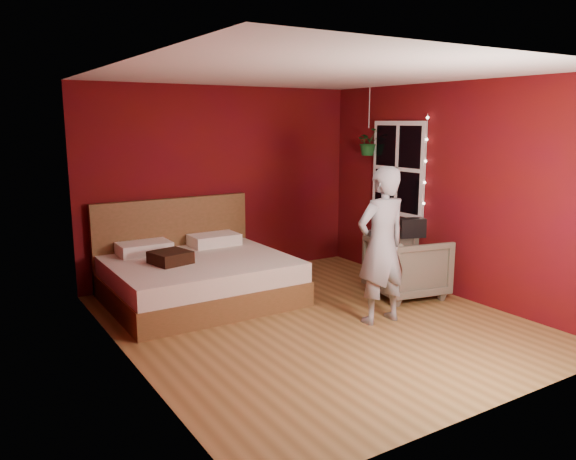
{
  "coord_description": "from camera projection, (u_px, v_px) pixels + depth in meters",
  "views": [
    {
      "loc": [
        -3.32,
        -4.73,
        2.14
      ],
      "look_at": [
        -0.1,
        0.4,
        0.95
      ],
      "focal_mm": 35.0,
      "sensor_mm": 36.0,
      "label": 1
    }
  ],
  "objects": [
    {
      "name": "handbag",
      "position": [
        411.0,
        228.0,
        6.75
      ],
      "size": [
        0.36,
        0.26,
        0.23
      ],
      "primitive_type": "cube",
      "rotation": [
        0.0,
        0.0,
        -0.33
      ],
      "color": "black",
      "rests_on": "armchair"
    },
    {
      "name": "hanging_plant",
      "position": [
        368.0,
        142.0,
        7.89
      ],
      "size": [
        0.38,
        0.34,
        0.95
      ],
      "color": "silver",
      "rests_on": "room_walls"
    },
    {
      "name": "person",
      "position": [
        381.0,
        246.0,
        5.92
      ],
      "size": [
        0.62,
        0.42,
        1.68
      ],
      "primitive_type": "imported",
      "rotation": [
        0.0,
        0.0,
        3.11
      ],
      "color": "gray",
      "rests_on": "ground"
    },
    {
      "name": "room_walls",
      "position": [
        317.0,
        166.0,
        5.76
      ],
      "size": [
        4.04,
        4.54,
        2.62
      ],
      "color": "#580E09",
      "rests_on": "ground"
    },
    {
      "name": "floor",
      "position": [
        315.0,
        321.0,
        6.08
      ],
      "size": [
        4.5,
        4.5,
        0.0
      ],
      "primitive_type": "plane",
      "color": "olive",
      "rests_on": "ground"
    },
    {
      "name": "window",
      "position": [
        398.0,
        169.0,
        7.56
      ],
      "size": [
        0.05,
        0.97,
        1.27
      ],
      "color": "white",
      "rests_on": "room_walls"
    },
    {
      "name": "fairy_lights",
      "position": [
        425.0,
        172.0,
        7.12
      ],
      "size": [
        0.04,
        0.04,
        1.45
      ],
      "color": "silver",
      "rests_on": "room_walls"
    },
    {
      "name": "throw_pillow",
      "position": [
        170.0,
        257.0,
        6.45
      ],
      "size": [
        0.47,
        0.47,
        0.14
      ],
      "primitive_type": "cube",
      "rotation": [
        0.0,
        0.0,
        0.22
      ],
      "color": "#311B10",
      "rests_on": "bed"
    },
    {
      "name": "armchair",
      "position": [
        407.0,
        266.0,
        6.9
      ],
      "size": [
        0.97,
        0.95,
        0.76
      ],
      "primitive_type": "imported",
      "rotation": [
        0.0,
        0.0,
        1.37
      ],
      "color": "#635F4E",
      "rests_on": "ground"
    },
    {
      "name": "bed",
      "position": [
        197.0,
        275.0,
        6.79
      ],
      "size": [
        2.09,
        1.78,
        1.15
      ],
      "color": "brown",
      "rests_on": "ground"
    }
  ]
}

